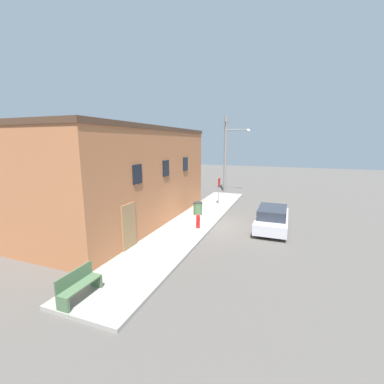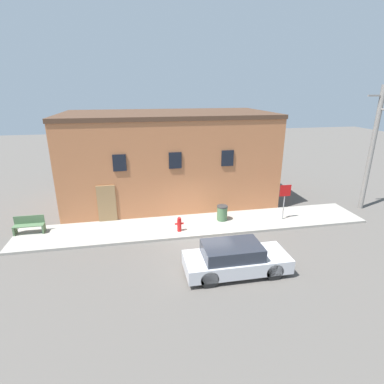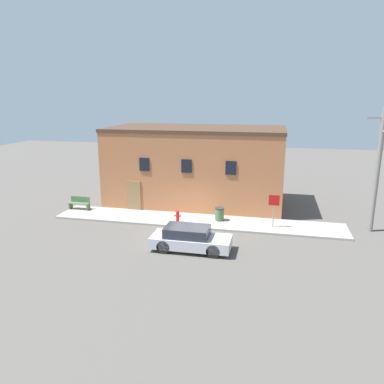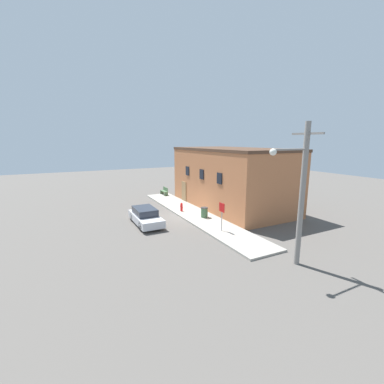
# 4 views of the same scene
# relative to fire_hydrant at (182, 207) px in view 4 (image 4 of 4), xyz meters

# --- Properties ---
(ground_plane) EXTENTS (80.00, 80.00, 0.00)m
(ground_plane) POSITION_rel_fire_hydrant_xyz_m (1.08, -0.71, -0.53)
(ground_plane) COLOR #56514C
(sidewalk) EXTENTS (18.76, 2.74, 0.13)m
(sidewalk) POSITION_rel_fire_hydrant_xyz_m (1.08, 0.66, -0.46)
(sidewalk) COLOR #9E998E
(sidewalk) RESTS_ON ground
(brick_building) EXTENTS (12.85, 6.51, 5.75)m
(brick_building) POSITION_rel_fire_hydrant_xyz_m (0.11, 5.23, 2.35)
(brick_building) COLOR #B26B42
(brick_building) RESTS_ON ground
(fire_hydrant) EXTENTS (0.46, 0.22, 0.80)m
(fire_hydrant) POSITION_rel_fire_hydrant_xyz_m (0.00, 0.00, 0.00)
(fire_hydrant) COLOR red
(fire_hydrant) RESTS_ON sidewalk
(stop_sign) EXTENTS (0.64, 0.06, 2.03)m
(stop_sign) POSITION_rel_fire_hydrant_xyz_m (5.96, 0.38, 1.02)
(stop_sign) COLOR gray
(stop_sign) RESTS_ON sidewalk
(bench) EXTENTS (1.45, 0.44, 0.89)m
(bench) POSITION_rel_fire_hydrant_xyz_m (-7.54, 1.25, 0.03)
(bench) COLOR #4C6B47
(bench) RESTS_ON sidewalk
(trash_bin) EXTENTS (0.60, 0.60, 0.85)m
(trash_bin) POSITION_rel_fire_hydrant_xyz_m (2.56, 0.92, 0.03)
(trash_bin) COLOR #426642
(trash_bin) RESTS_ON sidewalk
(utility_pole) EXTENTS (1.80, 2.44, 7.35)m
(utility_pole) POSITION_rel_fire_hydrant_xyz_m (11.75, 1.18, 3.42)
(utility_pole) COLOR gray
(utility_pole) RESTS_ON ground
(parked_car) EXTENTS (4.22, 1.69, 1.29)m
(parked_car) POSITION_rel_fire_hydrant_xyz_m (1.70, -3.88, 0.10)
(parked_car) COLOR black
(parked_car) RESTS_ON ground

